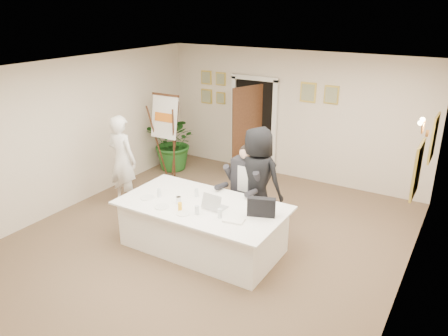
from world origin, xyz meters
TOP-DOWN VIEW (x-y plane):
  - floor at (0.00, 0.00)m, footprint 7.00×7.00m
  - ceiling at (0.00, 0.00)m, footprint 6.00×7.00m
  - wall_back at (0.00, 3.50)m, footprint 6.00×0.10m
  - wall_left at (-3.00, 0.00)m, footprint 0.10×7.00m
  - wall_right at (3.00, 0.00)m, footprint 0.10×7.00m
  - doorway at (-0.88, 3.32)m, footprint 1.14×0.86m
  - pictures_back_wall at (-0.80, 3.47)m, footprint 3.40×0.06m
  - pictures_right_wall at (2.97, 1.20)m, footprint 0.06×2.20m
  - wall_sconce at (2.90, 1.20)m, footprint 0.20×0.30m
  - conference_table at (0.07, -0.15)m, footprint 2.61×1.40m
  - seated_man at (0.29, 0.83)m, footprint 0.74×0.78m
  - flip_chart at (-2.29, 2.04)m, footprint 0.65×0.42m
  - standing_man at (-2.20, 0.50)m, footprint 0.66×0.45m
  - standing_woman at (0.50, 0.90)m, footprint 0.95×0.67m
  - potted_palm at (-2.46, 2.50)m, footprint 1.34×1.20m
  - laptop at (0.31, -0.13)m, footprint 0.35×0.37m
  - laptop_bag at (1.03, -0.03)m, footprint 0.42×0.25m
  - paper_stack at (0.77, -0.37)m, footprint 0.33×0.26m
  - plate_left at (-0.81, -0.41)m, footprint 0.27×0.27m
  - plate_mid at (-0.40, -0.55)m, footprint 0.29×0.29m
  - plate_near at (0.01, -0.56)m, footprint 0.26×0.26m
  - glass_a at (-0.68, -0.27)m, footprint 0.06×0.06m
  - glass_b at (0.19, -0.47)m, footprint 0.09×0.09m
  - glass_c at (0.54, -0.38)m, footprint 0.07×0.07m
  - glass_d at (-0.17, 0.05)m, footprint 0.06×0.06m
  - oj_glass at (-0.09, -0.50)m, footprint 0.07×0.07m
  - steel_jug at (-0.27, -0.30)m, footprint 0.10×0.10m

SIDE VIEW (x-z plane):
  - floor at x=0.00m, z-range 0.00..0.00m
  - conference_table at x=0.07m, z-range 0.01..0.78m
  - potted_palm at x=-2.46m, z-range 0.00..1.34m
  - seated_man at x=0.29m, z-range 0.00..1.52m
  - plate_left at x=-0.81m, z-range 0.78..0.79m
  - plate_mid at x=-0.40m, z-range 0.78..0.79m
  - plate_near at x=0.01m, z-range 0.78..0.79m
  - paper_stack at x=0.77m, z-range 0.78..0.80m
  - steel_jug at x=-0.27m, z-range 0.78..0.89m
  - oj_glass at x=-0.09m, z-range 0.78..0.91m
  - glass_a at x=-0.68m, z-range 0.77..0.92m
  - glass_b at x=0.19m, z-range 0.77..0.92m
  - glass_c at x=0.54m, z-range 0.77..0.92m
  - glass_d at x=-0.17m, z-range 0.77..0.92m
  - flip_chart at x=-2.29m, z-range -0.07..1.79m
  - standing_man at x=-2.20m, z-range 0.00..1.77m
  - laptop at x=0.31m, z-range 0.77..1.05m
  - standing_woman at x=0.50m, z-range 0.00..1.83m
  - laptop_bag at x=1.03m, z-range 0.77..1.06m
  - doorway at x=-0.88m, z-range -0.06..2.14m
  - wall_back at x=0.00m, z-range 0.00..2.80m
  - wall_left at x=-3.00m, z-range 0.00..2.80m
  - wall_right at x=3.00m, z-range 0.00..2.80m
  - pictures_right_wall at x=2.97m, z-range 1.35..2.15m
  - pictures_back_wall at x=-0.80m, z-range 1.45..2.25m
  - wall_sconce at x=2.90m, z-range 1.98..2.22m
  - ceiling at x=0.00m, z-range 2.79..2.81m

